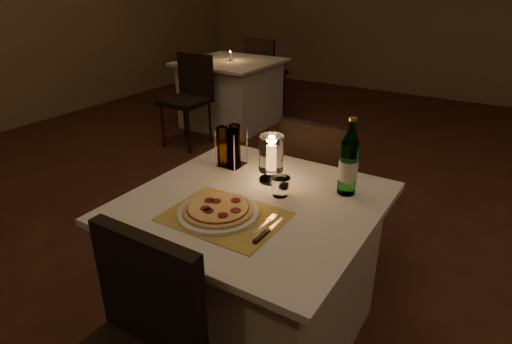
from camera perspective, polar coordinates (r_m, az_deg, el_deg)
The scene contains 16 objects.
floor at distance 2.36m, azimuth 2.21°, elevation -18.23°, with size 8.00×10.00×0.02m, color #472417.
main_table at distance 2.00m, azimuth -0.31°, elevation -12.97°, with size 1.00×1.00×0.74m.
chair_far at distance 2.45m, azimuth 8.61°, elevation -0.86°, with size 0.42×0.42×0.90m.
placemat at distance 1.68m, azimuth -4.22°, elevation -5.93°, with size 0.45×0.34×0.00m, color gold.
plate at distance 1.69m, azimuth -5.06°, elevation -5.39°, with size 0.32×0.32×0.01m, color white.
pizza at distance 1.68m, azimuth -5.07°, elevation -4.92°, with size 0.28×0.28×0.02m.
fork at distance 1.62m, azimuth 1.25°, elevation -6.88°, with size 0.02×0.18×0.00m.
knife at distance 1.56m, azimuth 1.21°, elevation -8.13°, with size 0.02×0.22×0.01m.
tumbler at distance 1.82m, azimuth 3.26°, elevation -1.97°, with size 0.08×0.08×0.08m, color white, non-canonical shape.
water_bottle at distance 1.84m, azimuth 12.24°, elevation 1.08°, with size 0.08×0.08×0.34m.
hurricane_candle at distance 1.91m, azimuth 2.07°, elevation 2.28°, with size 0.11×0.11×0.22m.
cruet_caddy at distance 2.08m, azimuth -3.45°, elevation 3.25°, with size 0.12×0.12×0.21m.
neighbor_table_left at distance 5.00m, azimuth -3.33°, elevation 10.48°, with size 1.00×1.00×0.74m.
neighbor_chair_la at distance 4.42m, azimuth -8.79°, elevation 10.66°, with size 0.42×0.42×0.90m.
neighbor_chair_lb at distance 5.55m, azimuth 0.98°, elevation 13.78°, with size 0.42×0.42×0.90m.
neighbor_candle_left at distance 4.92m, azimuth -3.45°, elevation 15.17°, with size 0.03×0.03×0.11m.
Camera 1 is at (0.84, -1.51, 1.59)m, focal length 30.00 mm.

